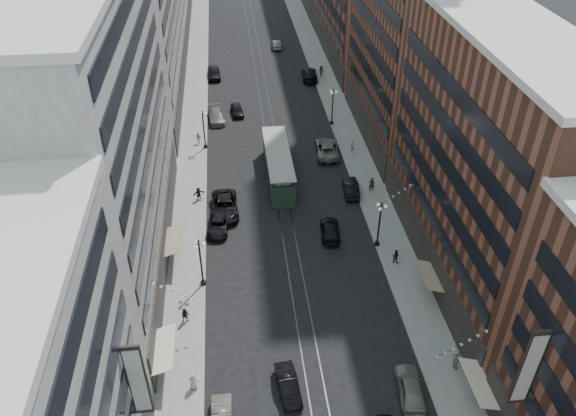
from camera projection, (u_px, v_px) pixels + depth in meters
name	position (u px, v px, depth m)	size (l,w,h in m)	color
ground	(269.00, 128.00, 81.81)	(220.00, 220.00, 0.00)	black
sidewalk_west	(195.00, 101.00, 88.82)	(4.00, 180.00, 0.15)	gray
sidewalk_east	(332.00, 95.00, 90.79)	(4.00, 180.00, 0.15)	gray
rail_west	(260.00, 99.00, 89.78)	(0.12, 180.00, 0.02)	#2D2D33
rail_east	(268.00, 98.00, 89.90)	(0.12, 180.00, 0.02)	#2D2D33
building_west_mid	(103.00, 139.00, 50.35)	(8.00, 36.00, 28.00)	#ADA899
building_east_mid	(484.00, 165.00, 50.54)	(8.00, 30.00, 24.00)	brown
lamppost_sw_far	(201.00, 261.00, 53.43)	(1.03, 1.14, 5.52)	black
lamppost_sw_mid	(204.00, 128.00, 75.14)	(1.03, 1.14, 5.52)	black
lamppost_se_far	(379.00, 223.00, 58.29)	(1.03, 1.14, 5.52)	black
lamppost_se_mid	(332.00, 105.00, 80.81)	(1.03, 1.14, 5.52)	black
streetcar	(278.00, 166.00, 69.92)	(3.00, 13.54, 3.75)	#273D2D
car_2	(218.00, 225.00, 61.92)	(2.25, 4.87, 1.35)	black
car_4	(410.00, 388.00, 44.58)	(1.96, 4.88, 1.66)	slate
car_5	(288.00, 385.00, 44.91)	(1.52, 4.36, 1.44)	black
pedestrian_1	(193.00, 381.00, 44.90)	(0.82, 0.45, 1.67)	#BCB29C
pedestrian_2	(185.00, 316.00, 50.66)	(0.78, 0.43, 1.60)	black
pedestrian_4	(456.00, 360.00, 46.39)	(1.13, 0.51, 1.93)	gray
car_7	(225.00, 206.00, 64.47)	(2.92, 6.33, 1.76)	black
car_8	(216.00, 116.00, 83.21)	(2.23, 5.49, 1.59)	#68645C
car_9	(214.00, 73.00, 96.09)	(2.10, 5.22, 1.78)	black
car_10	(351.00, 187.00, 67.78)	(1.67, 4.79, 1.58)	black
car_11	(327.00, 148.00, 75.22)	(2.92, 6.32, 1.76)	slate
car_12	(309.00, 74.00, 95.65)	(2.48, 6.11, 1.77)	black
car_13	(237.00, 110.00, 84.89)	(1.69, 4.20, 1.43)	black
car_14	(277.00, 44.00, 107.81)	(1.49, 4.26, 1.40)	slate
pedestrian_5	(199.00, 194.00, 66.39)	(1.51, 0.43, 1.63)	black
pedestrian_6	(199.00, 138.00, 77.32)	(0.98, 0.45, 1.67)	#BAB19A
pedestrian_7	(395.00, 256.00, 57.28)	(0.77, 0.42, 1.58)	black
pedestrian_8	(352.00, 146.00, 75.39)	(0.64, 0.42, 1.76)	gray
pedestrian_9	(321.00, 71.00, 96.10)	(1.24, 0.51, 1.92)	black
car_extra_0	(330.00, 230.00, 61.17)	(2.01, 4.95, 1.44)	black
pedestrian_extra_0	(371.00, 184.00, 67.76)	(0.69, 0.45, 1.89)	black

